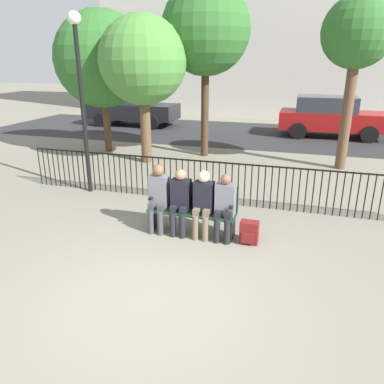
{
  "coord_description": "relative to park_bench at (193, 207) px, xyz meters",
  "views": [
    {
      "loc": [
        1.81,
        -3.88,
        3.0
      ],
      "look_at": [
        0.0,
        2.05,
        0.8
      ],
      "focal_mm": 35.0,
      "sensor_mm": 36.0,
      "label": 1
    }
  ],
  "objects": [
    {
      "name": "lamp_post",
      "position": [
        -3.03,
        1.44,
        2.1
      ],
      "size": [
        0.28,
        0.28,
        3.96
      ],
      "color": "black",
      "rests_on": "ground"
    },
    {
      "name": "tree_2",
      "position": [
        -4.69,
        5.37,
        2.51
      ],
      "size": [
        3.06,
        3.06,
        4.54
      ],
      "color": "#4C3823",
      "rests_on": "ground"
    },
    {
      "name": "parked_car_1",
      "position": [
        -6.25,
        10.55,
        0.35
      ],
      "size": [
        4.2,
        1.94,
        1.62
      ],
      "color": "black",
      "rests_on": "ground"
    },
    {
      "name": "tree_0",
      "position": [
        -1.33,
        5.7,
        3.34
      ],
      "size": [
        2.69,
        2.69,
        5.2
      ],
      "color": "#422D1E",
      "rests_on": "ground"
    },
    {
      "name": "tree_1",
      "position": [
        2.87,
        5.35,
        3.12
      ],
      "size": [
        1.89,
        1.89,
        4.63
      ],
      "color": "brown",
      "rests_on": "ground"
    },
    {
      "name": "tree_3",
      "position": [
        -2.82,
        4.38,
        2.47
      ],
      "size": [
        2.52,
        2.52,
        4.25
      ],
      "color": "brown",
      "rests_on": "ground"
    },
    {
      "name": "parked_car_0",
      "position": [
        2.75,
        10.27,
        0.35
      ],
      "size": [
        4.2,
        1.94,
        1.62
      ],
      "color": "maroon",
      "rests_on": "ground"
    },
    {
      "name": "backpack",
      "position": [
        1.05,
        -0.16,
        -0.29
      ],
      "size": [
        0.32,
        0.24,
        0.4
      ],
      "color": "maroon",
      "rests_on": "ground"
    },
    {
      "name": "fence_railing",
      "position": [
        -0.02,
        1.55,
        0.07
      ],
      "size": [
        9.01,
        0.03,
        0.95
      ],
      "color": "black",
      "rests_on": "ground"
    },
    {
      "name": "seated_person_0",
      "position": [
        -0.62,
        -0.12,
        0.21
      ],
      "size": [
        0.34,
        0.39,
        1.26
      ],
      "color": "#3D3D42",
      "rests_on": "ground"
    },
    {
      "name": "seated_person_1",
      "position": [
        -0.2,
        -0.13,
        0.18
      ],
      "size": [
        0.34,
        0.39,
        1.2
      ],
      "color": "black",
      "rests_on": "ground"
    },
    {
      "name": "seated_person_3",
      "position": [
        0.6,
        -0.13,
        0.17
      ],
      "size": [
        0.34,
        0.39,
        1.19
      ],
      "color": "black",
      "rests_on": "ground"
    },
    {
      "name": "park_bench",
      "position": [
        0.0,
        0.0,
        0.0
      ],
      "size": [
        1.59,
        0.45,
        0.92
      ],
      "color": "#14381E",
      "rests_on": "ground"
    },
    {
      "name": "ground_plane",
      "position": [
        0.0,
        -2.13,
        -0.49
      ],
      "size": [
        80.0,
        80.0,
        0.0
      ],
      "primitive_type": "plane",
      "color": "gray"
    },
    {
      "name": "seated_person_2",
      "position": [
        0.22,
        -0.13,
        0.19
      ],
      "size": [
        0.34,
        0.39,
        1.21
      ],
      "color": "brown",
      "rests_on": "ground"
    },
    {
      "name": "street_surface",
      "position": [
        0.0,
        9.87,
        -0.49
      ],
      "size": [
        24.0,
        6.0,
        0.01
      ],
      "color": "#2B2B2D",
      "rests_on": "ground"
    }
  ]
}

